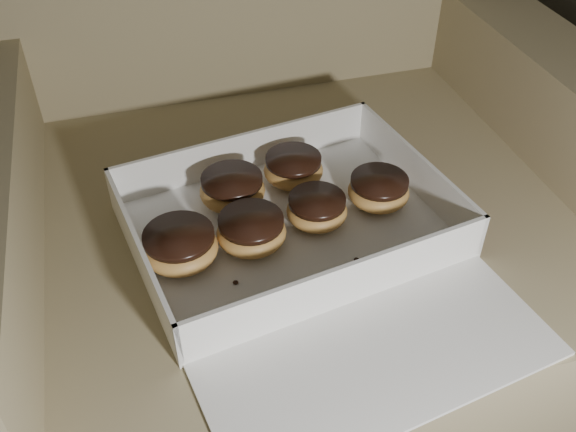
{
  "coord_description": "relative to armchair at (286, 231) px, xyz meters",
  "views": [
    {
      "loc": [
        0.48,
        -0.36,
        1.05
      ],
      "look_at": [
        0.66,
        0.27,
        0.49
      ],
      "focal_mm": 40.0,
      "sensor_mm": 36.0,
      "label": 1
    }
  ],
  "objects": [
    {
      "name": "donut_c",
      "position": [
        -0.1,
        -0.08,
        0.17
      ],
      "size": [
        0.09,
        0.09,
        0.05
      ],
      "color": "#E7B550",
      "rests_on": "bakery_box"
    },
    {
      "name": "crumb_b",
      "position": [
        -0.13,
        -0.23,
        0.15
      ],
      "size": [
        0.01,
        0.01,
        0.0
      ],
      "primitive_type": "ellipsoid",
      "color": "black",
      "rests_on": "bakery_box"
    },
    {
      "name": "donut_f",
      "position": [
        -0.0,
        -0.05,
        0.17
      ],
      "size": [
        0.09,
        0.09,
        0.04
      ],
      "color": "#E7B550",
      "rests_on": "bakery_box"
    },
    {
      "name": "crumb_a",
      "position": [
        0.03,
        -0.24,
        0.15
      ],
      "size": [
        0.01,
        0.01,
        0.0
      ],
      "primitive_type": "ellipsoid",
      "color": "black",
      "rests_on": "bakery_box"
    },
    {
      "name": "armchair",
      "position": [
        0.0,
        0.0,
        0.0
      ],
      "size": [
        0.99,
        0.83,
        1.03
      ],
      "color": "#91845C",
      "rests_on": "floor"
    },
    {
      "name": "donut_e",
      "position": [
        -0.1,
        -0.17,
        0.17
      ],
      "size": [
        0.09,
        0.09,
        0.05
      ],
      "color": "#E7B550",
      "rests_on": "bakery_box"
    },
    {
      "name": "donut_d",
      "position": [
        -0.19,
        -0.17,
        0.17
      ],
      "size": [
        0.1,
        0.1,
        0.05
      ],
      "color": "#E7B550",
      "rests_on": "bakery_box"
    },
    {
      "name": "bakery_box",
      "position": [
        -0.03,
        -0.19,
        0.15
      ],
      "size": [
        0.48,
        0.54,
        0.07
      ],
      "rotation": [
        0.0,
        0.0,
        0.16
      ],
      "color": "white",
      "rests_on": "armchair"
    },
    {
      "name": "donut_a",
      "position": [
        0.1,
        -0.13,
        0.17
      ],
      "size": [
        0.09,
        0.09,
        0.04
      ],
      "color": "#E7B550",
      "rests_on": "bakery_box"
    },
    {
      "name": "donut_b",
      "position": [
        0.0,
        -0.15,
        0.17
      ],
      "size": [
        0.08,
        0.08,
        0.04
      ],
      "color": "#E7B550",
      "rests_on": "bakery_box"
    },
    {
      "name": "crumb_d",
      "position": [
        -0.19,
        -0.28,
        0.15
      ],
      "size": [
        0.01,
        0.01,
        0.0
      ],
      "primitive_type": "ellipsoid",
      "color": "black",
      "rests_on": "bakery_box"
    },
    {
      "name": "crumb_c",
      "position": [
        -0.12,
        -0.18,
        0.15
      ],
      "size": [
        0.01,
        0.01,
        0.0
      ],
      "primitive_type": "ellipsoid",
      "color": "black",
      "rests_on": "bakery_box"
    }
  ]
}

